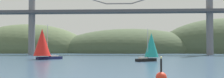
# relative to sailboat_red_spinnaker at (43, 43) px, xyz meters

# --- Properties ---
(headland_left) EXTENTS (73.61, 44.00, 33.51)m
(headland_left) POSITION_rel_sailboat_red_spinnaker_xyz_m (-35.88, 83.53, -4.30)
(headland_left) COLOR #4C5B3D
(headland_left) RESTS_ON ground_plane
(headland_center) EXTENTS (89.25, 44.00, 27.71)m
(headland_center) POSITION_rel_sailboat_red_spinnaker_xyz_m (24.12, 83.53, -4.30)
(headland_center) COLOR #425138
(headland_center) RESTS_ON ground_plane
(suspension_bridge) EXTENTS (112.21, 6.00, 42.37)m
(suspension_bridge) POSITION_rel_sailboat_red_spinnaker_xyz_m (19.12, 43.53, 15.53)
(suspension_bridge) COLOR slate
(suspension_bridge) RESTS_ON ground_plane
(sailboat_red_spinnaker) EXTENTS (7.82, 8.02, 9.36)m
(sailboat_red_spinnaker) POSITION_rel_sailboat_red_spinnaker_xyz_m (0.00, 0.00, 0.00)
(sailboat_red_spinnaker) COLOR #191E4C
(sailboat_red_spinnaker) RESTS_ON ground_plane
(sailboat_teal_sail) EXTENTS (6.36, 6.05, 7.56)m
(sailboat_teal_sail) POSITION_rel_sailboat_red_spinnaker_xyz_m (28.05, -5.84, -0.78)
(sailboat_teal_sail) COLOR black
(sailboat_teal_sail) RESTS_ON ground_plane
(channel_buoy) EXTENTS (1.10, 1.10, 2.64)m
(channel_buoy) POSITION_rel_sailboat_red_spinnaker_xyz_m (25.67, -42.24, -3.93)
(channel_buoy) COLOR red
(channel_buoy) RESTS_ON ground_plane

